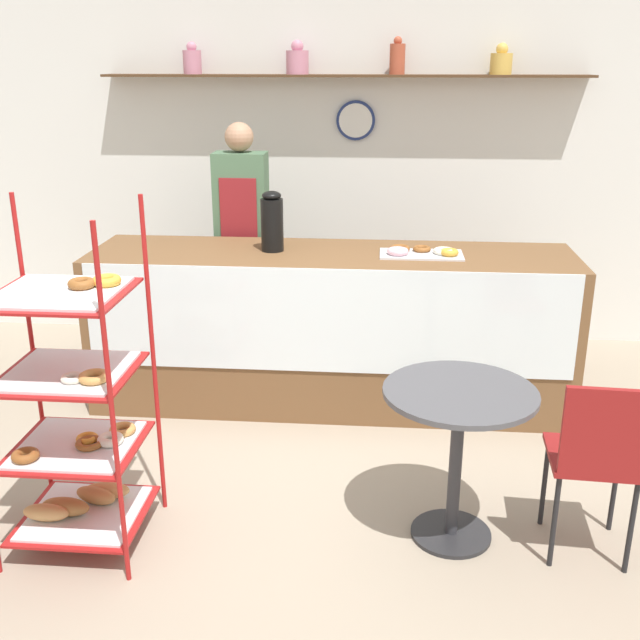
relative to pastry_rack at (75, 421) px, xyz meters
The scene contains 9 objects.
ground_plane 1.25m from the pastry_rack, 16.99° to the left, with size 14.00×14.00×0.00m, color gray.
back_wall 3.21m from the pastry_rack, 70.54° to the left, with size 10.00×0.30×2.70m.
display_counter 1.93m from the pastry_rack, 57.35° to the left, with size 3.04×0.77×1.01m.
pastry_rack is the anchor object (origin of this frame).
person_worker 2.25m from the pastry_rack, 80.49° to the left, with size 0.36×0.23×1.75m.
cafe_table 1.73m from the pastry_rack, ahead, with size 0.69×0.69×0.76m.
cafe_chair 2.31m from the pastry_rack, ahead, with size 0.40×0.40×0.88m.
coffee_carafe 1.86m from the pastry_rack, 68.00° to the left, with size 0.14×0.14×0.38m.
donut_tray_counter 2.30m from the pastry_rack, 45.20° to the left, with size 0.51×0.26×0.05m.
Camera 1 is at (0.32, -3.24, 2.15)m, focal length 42.00 mm.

